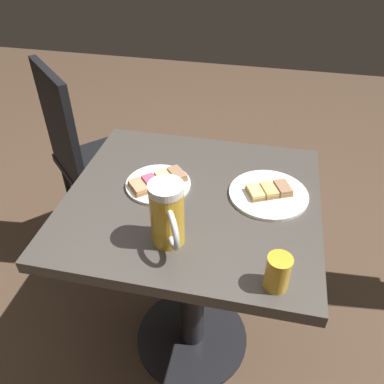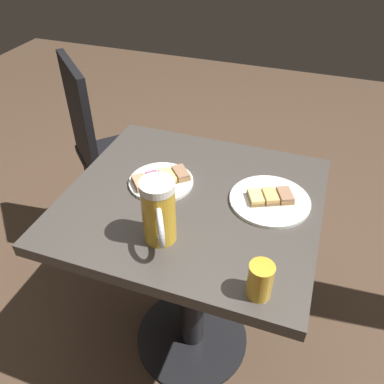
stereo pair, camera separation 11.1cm
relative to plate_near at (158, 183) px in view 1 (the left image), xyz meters
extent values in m
plane|color=#4C3828|center=(0.03, 0.11, -0.75)|extent=(6.00, 6.00, 0.00)
cylinder|color=black|center=(0.03, 0.11, -0.74)|extent=(0.44, 0.44, 0.01)
cylinder|color=black|center=(0.03, 0.11, -0.38)|extent=(0.09, 0.09, 0.70)
cube|color=#423D38|center=(0.03, 0.11, -0.03)|extent=(0.66, 0.73, 0.04)
cylinder|color=white|center=(0.00, 0.00, -0.01)|extent=(0.19, 0.19, 0.01)
cube|color=#9E7547|center=(-0.04, 0.05, 0.01)|extent=(0.08, 0.08, 0.01)
cube|color=#997051|center=(-0.04, 0.05, 0.02)|extent=(0.07, 0.07, 0.01)
cube|color=#9E7547|center=(-0.01, 0.02, 0.01)|extent=(0.08, 0.08, 0.01)
cube|color=#EFE07A|center=(-0.01, 0.02, 0.02)|extent=(0.07, 0.07, 0.01)
cube|color=#9E7547|center=(0.01, -0.02, 0.01)|extent=(0.08, 0.08, 0.01)
cube|color=#BC4C70|center=(0.01, -0.02, 0.02)|extent=(0.07, 0.07, 0.01)
cube|color=#9E7547|center=(0.04, -0.05, 0.01)|extent=(0.08, 0.08, 0.01)
cube|color=#EA8E66|center=(0.04, -0.05, 0.02)|extent=(0.07, 0.07, 0.01)
cylinder|color=white|center=(-0.02, 0.32, -0.01)|extent=(0.23, 0.23, 0.01)
cube|color=#9E7547|center=(0.00, 0.29, 0.01)|extent=(0.07, 0.06, 0.01)
cube|color=#EFE07A|center=(0.00, 0.29, 0.02)|extent=(0.07, 0.06, 0.01)
cube|color=#9E7547|center=(-0.02, 0.32, 0.01)|extent=(0.07, 0.06, 0.01)
cube|color=#E5B266|center=(-0.02, 0.32, 0.02)|extent=(0.07, 0.06, 0.01)
cube|color=#9E7547|center=(-0.04, 0.36, 0.01)|extent=(0.07, 0.06, 0.01)
cube|color=#997051|center=(-0.04, 0.36, 0.02)|extent=(0.07, 0.06, 0.01)
cylinder|color=gold|center=(0.21, 0.09, 0.07)|extent=(0.08, 0.08, 0.16)
cylinder|color=white|center=(0.21, 0.09, 0.16)|extent=(0.09, 0.09, 0.02)
torus|color=silver|center=(0.26, 0.11, 0.08)|extent=(0.09, 0.06, 0.10)
cylinder|color=gold|center=(0.30, 0.36, 0.03)|extent=(0.06, 0.06, 0.09)
cylinder|color=black|center=(-0.47, -0.16, -0.53)|extent=(0.03, 0.03, 0.43)
cylinder|color=black|center=(-0.69, -0.39, -0.53)|extent=(0.03, 0.03, 0.43)
cylinder|color=black|center=(-0.24, -0.38, -0.53)|extent=(0.03, 0.03, 0.43)
cylinder|color=black|center=(-0.46, -0.61, -0.53)|extent=(0.03, 0.03, 0.43)
cube|color=black|center=(-0.47, -0.39, -0.30)|extent=(0.54, 0.54, 0.04)
cube|color=black|center=(-0.34, -0.51, -0.05)|extent=(0.26, 0.27, 0.46)
camera|label=1|loc=(0.88, 0.29, 0.71)|focal=36.59mm
camera|label=2|loc=(0.85, 0.40, 0.71)|focal=36.59mm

